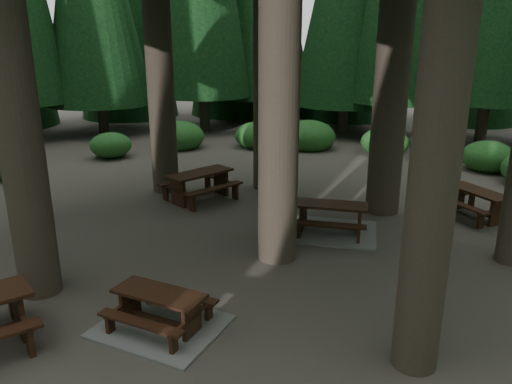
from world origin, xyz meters
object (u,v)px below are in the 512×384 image
at_px(picnic_table_a, 160,316).
at_px(picnic_table_d, 477,199).
at_px(picnic_table_b, 200,181).
at_px(picnic_table_c, 330,223).

bearing_deg(picnic_table_a, picnic_table_d, 61.37).
height_order(picnic_table_a, picnic_table_b, picnic_table_b).
height_order(picnic_table_b, picnic_table_d, picnic_table_b).
distance_m(picnic_table_b, picnic_table_d, 7.70).
relative_size(picnic_table_a, picnic_table_c, 0.81).
bearing_deg(picnic_table_b, picnic_table_a, -133.15).
xyz_separation_m(picnic_table_a, picnic_table_d, (4.79, 7.88, 0.28)).
distance_m(picnic_table_a, picnic_table_c, 5.44).
bearing_deg(picnic_table_b, picnic_table_d, -54.68).
relative_size(picnic_table_c, picnic_table_d, 1.15).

